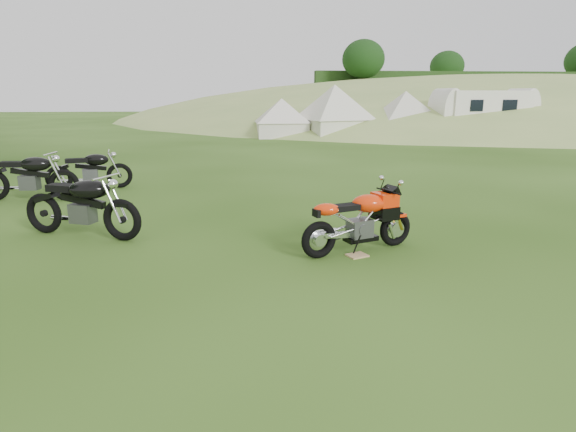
{
  "coord_description": "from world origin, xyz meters",
  "views": [
    {
      "loc": [
        -0.95,
        -5.82,
        2.2
      ],
      "look_at": [
        -0.35,
        0.4,
        0.61
      ],
      "focal_mm": 30.0,
      "sensor_mm": 36.0,
      "label": 1
    }
  ],
  "objects_px": {
    "vintage_moto_d": "(28,175)",
    "caravan": "(482,114)",
    "plywood_board": "(357,255)",
    "tent_right": "(405,113)",
    "sport_motorcycle": "(359,216)",
    "tent_mid": "(334,111)",
    "vintage_moto_b": "(81,204)",
    "vintage_moto_c": "(89,169)",
    "tent_left": "(282,116)"
  },
  "relations": [
    {
      "from": "plywood_board",
      "to": "vintage_moto_b",
      "type": "distance_m",
      "value": 4.34
    },
    {
      "from": "tent_left",
      "to": "caravan",
      "type": "distance_m",
      "value": 10.41
    },
    {
      "from": "vintage_moto_b",
      "to": "tent_mid",
      "type": "height_order",
      "value": "tent_mid"
    },
    {
      "from": "tent_left",
      "to": "tent_mid",
      "type": "xyz_separation_m",
      "value": [
        2.72,
        -0.3,
        0.22
      ]
    },
    {
      "from": "tent_left",
      "to": "tent_mid",
      "type": "bearing_deg",
      "value": -7.34
    },
    {
      "from": "tent_mid",
      "to": "tent_right",
      "type": "bearing_deg",
      "value": -18.21
    },
    {
      "from": "plywood_board",
      "to": "tent_left",
      "type": "distance_m",
      "value": 19.33
    },
    {
      "from": "vintage_moto_d",
      "to": "caravan",
      "type": "xyz_separation_m",
      "value": [
        16.97,
        13.88,
        0.67
      ]
    },
    {
      "from": "tent_left",
      "to": "vintage_moto_d",
      "type": "bearing_deg",
      "value": -114.81
    },
    {
      "from": "vintage_moto_b",
      "to": "tent_left",
      "type": "bearing_deg",
      "value": 97.69
    },
    {
      "from": "tent_left",
      "to": "caravan",
      "type": "height_order",
      "value": "caravan"
    },
    {
      "from": "tent_mid",
      "to": "sport_motorcycle",
      "type": "bearing_deg",
      "value": -116.61
    },
    {
      "from": "vintage_moto_d",
      "to": "plywood_board",
      "type": "bearing_deg",
      "value": -30.76
    },
    {
      "from": "tent_left",
      "to": "vintage_moto_b",
      "type": "bearing_deg",
      "value": -105.61
    },
    {
      "from": "sport_motorcycle",
      "to": "tent_right",
      "type": "relative_size",
      "value": 0.61
    },
    {
      "from": "tent_left",
      "to": "tent_right",
      "type": "xyz_separation_m",
      "value": [
        6.48,
        -0.39,
        0.12
      ]
    },
    {
      "from": "vintage_moto_d",
      "to": "tent_mid",
      "type": "relative_size",
      "value": 0.67
    },
    {
      "from": "tent_right",
      "to": "caravan",
      "type": "distance_m",
      "value": 3.94
    },
    {
      "from": "vintage_moto_c",
      "to": "tent_mid",
      "type": "bearing_deg",
      "value": 45.46
    },
    {
      "from": "vintage_moto_b",
      "to": "tent_mid",
      "type": "xyz_separation_m",
      "value": [
        7.38,
        17.66,
        0.79
      ]
    },
    {
      "from": "tent_right",
      "to": "vintage_moto_b",
      "type": "bearing_deg",
      "value": -126.44
    },
    {
      "from": "vintage_moto_b",
      "to": "tent_right",
      "type": "bearing_deg",
      "value": 79.87
    },
    {
      "from": "tent_left",
      "to": "tent_mid",
      "type": "distance_m",
      "value": 2.75
    },
    {
      "from": "sport_motorcycle",
      "to": "caravan",
      "type": "distance_m",
      "value": 20.93
    },
    {
      "from": "plywood_board",
      "to": "tent_right",
      "type": "xyz_separation_m",
      "value": [
        7.05,
        18.91,
        1.22
      ]
    },
    {
      "from": "tent_left",
      "to": "caravan",
      "type": "relative_size",
      "value": 0.49
    },
    {
      "from": "sport_motorcycle",
      "to": "vintage_moto_d",
      "type": "bearing_deg",
      "value": 126.4
    },
    {
      "from": "sport_motorcycle",
      "to": "vintage_moto_b",
      "type": "bearing_deg",
      "value": 144.47
    },
    {
      "from": "vintage_moto_c",
      "to": "plywood_board",
      "type": "bearing_deg",
      "value": -58.9
    },
    {
      "from": "vintage_moto_d",
      "to": "tent_right",
      "type": "bearing_deg",
      "value": 52.35
    },
    {
      "from": "vintage_moto_d",
      "to": "vintage_moto_b",
      "type": "bearing_deg",
      "value": -51.62
    },
    {
      "from": "plywood_board",
      "to": "tent_left",
      "type": "xyz_separation_m",
      "value": [
        0.57,
        19.29,
        1.1
      ]
    },
    {
      "from": "vintage_moto_d",
      "to": "caravan",
      "type": "height_order",
      "value": "caravan"
    },
    {
      "from": "vintage_moto_d",
      "to": "tent_right",
      "type": "xyz_separation_m",
      "value": [
        13.11,
        14.68,
        0.69
      ]
    },
    {
      "from": "tent_right",
      "to": "caravan",
      "type": "relative_size",
      "value": 0.55
    },
    {
      "from": "vintage_moto_c",
      "to": "vintage_moto_d",
      "type": "height_order",
      "value": "vintage_moto_d"
    },
    {
      "from": "caravan",
      "to": "sport_motorcycle",
      "type": "bearing_deg",
      "value": -124.64
    },
    {
      "from": "plywood_board",
      "to": "caravan",
      "type": "height_order",
      "value": "caravan"
    },
    {
      "from": "plywood_board",
      "to": "caravan",
      "type": "xyz_separation_m",
      "value": [
        10.91,
        18.1,
        1.21
      ]
    },
    {
      "from": "vintage_moto_d",
      "to": "caravan",
      "type": "bearing_deg",
      "value": 43.38
    },
    {
      "from": "tent_mid",
      "to": "caravan",
      "type": "xyz_separation_m",
      "value": [
        7.62,
        -0.89,
        -0.12
      ]
    },
    {
      "from": "vintage_moto_c",
      "to": "vintage_moto_d",
      "type": "xyz_separation_m",
      "value": [
        -0.91,
        -1.13,
        0.05
      ]
    },
    {
      "from": "plywood_board",
      "to": "caravan",
      "type": "bearing_deg",
      "value": 58.93
    },
    {
      "from": "tent_mid",
      "to": "caravan",
      "type": "bearing_deg",
      "value": -23.57
    },
    {
      "from": "sport_motorcycle",
      "to": "tent_mid",
      "type": "xyz_separation_m",
      "value": [
        3.23,
        18.79,
        0.81
      ]
    },
    {
      "from": "plywood_board",
      "to": "tent_right",
      "type": "height_order",
      "value": "tent_right"
    },
    {
      "from": "plywood_board",
      "to": "vintage_moto_b",
      "type": "xyz_separation_m",
      "value": [
        -4.09,
        1.34,
        0.53
      ]
    },
    {
      "from": "vintage_moto_d",
      "to": "tent_right",
      "type": "distance_m",
      "value": 19.69
    },
    {
      "from": "plywood_board",
      "to": "vintage_moto_b",
      "type": "bearing_deg",
      "value": 161.93
    },
    {
      "from": "vintage_moto_c",
      "to": "tent_left",
      "type": "bearing_deg",
      "value": 54.89
    }
  ]
}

